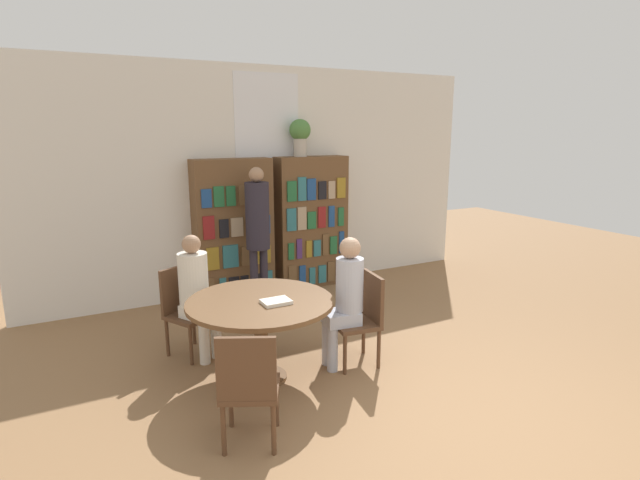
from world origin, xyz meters
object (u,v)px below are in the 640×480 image
seated_reader_right (345,295)px  seated_reader_left (197,289)px  chair_far_side (363,315)px  librarian_standing (258,223)px  reading_table (260,312)px  chair_near_camera (249,384)px  bookshelf_left (234,230)px  bookshelf_right (311,222)px  chair_left_side (185,307)px  flower_vase (300,134)px

seated_reader_right → seated_reader_left: bearing=63.0°
chair_far_side → librarian_standing: size_ratio=0.50×
reading_table → chair_near_camera: size_ratio=1.47×
bookshelf_left → librarian_standing: (0.14, -0.50, 0.16)m
bookshelf_left → bookshelf_right: bearing=-0.0°
seated_reader_right → librarian_standing: librarian_standing is taller
bookshelf_left → reading_table: bearing=-102.9°
chair_left_side → seated_reader_left: bearing=90.0°
reading_table → seated_reader_right: seated_reader_right is taller
bookshelf_left → flower_vase: (0.97, 0.00, 1.21)m
bookshelf_right → seated_reader_left: 2.56m
bookshelf_right → seated_reader_right: size_ratio=1.47×
bookshelf_right → chair_left_side: size_ratio=2.09×
bookshelf_left → reading_table: 2.34m
bookshelf_right → chair_far_side: size_ratio=2.09×
chair_near_camera → seated_reader_right: seated_reader_right is taller
chair_near_camera → bookshelf_left: bearing=99.4°
seated_reader_left → librarian_standing: librarian_standing is taller
bookshelf_right → chair_left_side: bearing=-146.4°
chair_left_side → chair_far_side: (1.42, -1.01, 0.00)m
seated_reader_left → seated_reader_right: 1.42m
bookshelf_right → chair_left_side: (-2.11, -1.40, -0.43)m
bookshelf_right → reading_table: bookshelf_right is taller
chair_near_camera → seated_reader_left: (0.06, 1.59, 0.21)m
bookshelf_right → chair_near_camera: bearing=-123.6°
reading_table → chair_far_side: 0.99m
reading_table → chair_left_side: chair_left_side is taller
bookshelf_left → bookshelf_right: same height
reading_table → chair_far_side: size_ratio=1.47×
chair_far_side → librarian_standing: librarian_standing is taller
chair_left_side → reading_table: bearing=90.0°
bookshelf_right → seated_reader_left: (-2.02, -1.56, -0.22)m
flower_vase → reading_table: bearing=-123.3°
flower_vase → seated_reader_right: 2.86m
flower_vase → reading_table: size_ratio=0.39×
bookshelf_left → reading_table: bookshelf_left is taller
bookshelf_left → flower_vase: size_ratio=3.68×
chair_near_camera → librarian_standing: 2.92m
seated_reader_left → seated_reader_right: size_ratio=0.99×
flower_vase → chair_far_side: (-0.52, -2.41, -1.64)m
flower_vase → librarian_standing: flower_vase is taller
bookshelf_left → chair_near_camera: (-0.95, -3.14, -0.43)m
chair_near_camera → chair_far_side: bearing=54.0°
reading_table → chair_near_camera: 0.99m
chair_near_camera → chair_left_side: same height
chair_near_camera → chair_far_side: same height
bookshelf_left → seated_reader_right: bookshelf_left is taller
chair_left_side → seated_reader_right: size_ratio=0.70×
seated_reader_right → chair_far_side: bearing=-90.0°
reading_table → seated_reader_left: seated_reader_left is taller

